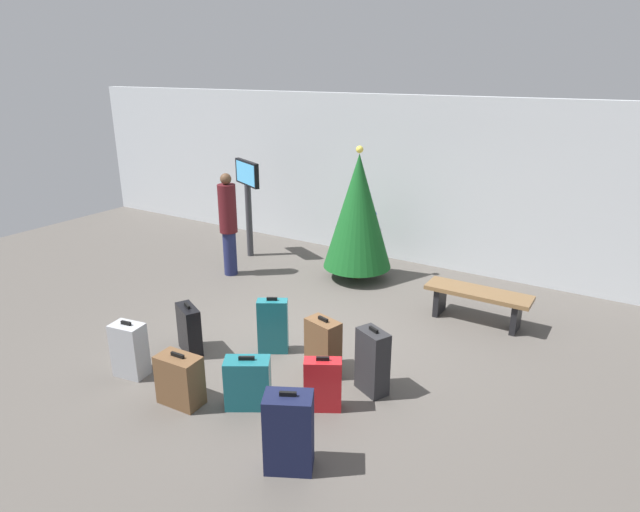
{
  "coord_description": "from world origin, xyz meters",
  "views": [
    {
      "loc": [
        3.54,
        -5.24,
        3.42
      ],
      "look_at": [
        -0.26,
        0.87,
        0.9
      ],
      "focal_mm": 30.3,
      "sensor_mm": 36.0,
      "label": 1
    }
  ],
  "objects_px": {
    "traveller_0": "(228,222)",
    "suitcase_5": "(130,350)",
    "suitcase_2": "(323,346)",
    "suitcase_8": "(273,326)",
    "waiting_bench": "(478,299)",
    "suitcase_7": "(372,361)",
    "suitcase_3": "(248,383)",
    "suitcase_4": "(289,432)",
    "holiday_tree": "(358,212)",
    "suitcase_1": "(189,329)",
    "suitcase_0": "(323,385)",
    "flight_info_kiosk": "(248,191)",
    "suitcase_6": "(180,380)"
  },
  "relations": [
    {
      "from": "flight_info_kiosk",
      "to": "suitcase_4",
      "type": "xyz_separation_m",
      "value": [
        3.97,
        -4.38,
        -0.88
      ]
    },
    {
      "from": "suitcase_0",
      "to": "suitcase_3",
      "type": "xyz_separation_m",
      "value": [
        -0.7,
        -0.38,
        -0.01
      ]
    },
    {
      "from": "traveller_0",
      "to": "suitcase_1",
      "type": "xyz_separation_m",
      "value": [
        1.36,
        -2.36,
        -0.64
      ]
    },
    {
      "from": "suitcase_1",
      "to": "suitcase_4",
      "type": "relative_size",
      "value": 0.83
    },
    {
      "from": "traveller_0",
      "to": "suitcase_2",
      "type": "bearing_deg",
      "value": -31.71
    },
    {
      "from": "waiting_bench",
      "to": "suitcase_5",
      "type": "height_order",
      "value": "suitcase_5"
    },
    {
      "from": "waiting_bench",
      "to": "suitcase_6",
      "type": "distance_m",
      "value": 4.19
    },
    {
      "from": "holiday_tree",
      "to": "suitcase_7",
      "type": "height_order",
      "value": "holiday_tree"
    },
    {
      "from": "holiday_tree",
      "to": "suitcase_8",
      "type": "height_order",
      "value": "holiday_tree"
    },
    {
      "from": "holiday_tree",
      "to": "suitcase_1",
      "type": "xyz_separation_m",
      "value": [
        -0.59,
        -3.36,
        -0.86
      ]
    },
    {
      "from": "suitcase_3",
      "to": "suitcase_4",
      "type": "height_order",
      "value": "suitcase_4"
    },
    {
      "from": "suitcase_5",
      "to": "traveller_0",
      "type": "bearing_deg",
      "value": 110.52
    },
    {
      "from": "waiting_bench",
      "to": "suitcase_8",
      "type": "relative_size",
      "value": 1.94
    },
    {
      "from": "suitcase_3",
      "to": "suitcase_8",
      "type": "relative_size",
      "value": 0.8
    },
    {
      "from": "suitcase_0",
      "to": "suitcase_1",
      "type": "height_order",
      "value": "suitcase_1"
    },
    {
      "from": "holiday_tree",
      "to": "suitcase_1",
      "type": "height_order",
      "value": "holiday_tree"
    },
    {
      "from": "traveller_0",
      "to": "suitcase_7",
      "type": "bearing_deg",
      "value": -27.59
    },
    {
      "from": "suitcase_4",
      "to": "suitcase_7",
      "type": "relative_size",
      "value": 1.01
    },
    {
      "from": "suitcase_1",
      "to": "suitcase_6",
      "type": "bearing_deg",
      "value": -50.32
    },
    {
      "from": "suitcase_6",
      "to": "suitcase_2",
      "type": "bearing_deg",
      "value": 54.43
    },
    {
      "from": "flight_info_kiosk",
      "to": "suitcase_6",
      "type": "relative_size",
      "value": 3.04
    },
    {
      "from": "suitcase_1",
      "to": "suitcase_7",
      "type": "bearing_deg",
      "value": 10.12
    },
    {
      "from": "holiday_tree",
      "to": "suitcase_7",
      "type": "relative_size",
      "value": 2.88
    },
    {
      "from": "suitcase_4",
      "to": "suitcase_6",
      "type": "bearing_deg",
      "value": 172.5
    },
    {
      "from": "holiday_tree",
      "to": "suitcase_0",
      "type": "height_order",
      "value": "holiday_tree"
    },
    {
      "from": "waiting_bench",
      "to": "suitcase_8",
      "type": "bearing_deg",
      "value": -131.43
    },
    {
      "from": "suitcase_2",
      "to": "suitcase_8",
      "type": "bearing_deg",
      "value": 174.34
    },
    {
      "from": "flight_info_kiosk",
      "to": "suitcase_4",
      "type": "relative_size",
      "value": 2.3
    },
    {
      "from": "suitcase_5",
      "to": "suitcase_7",
      "type": "relative_size",
      "value": 0.88
    },
    {
      "from": "suitcase_6",
      "to": "traveller_0",
      "type": "bearing_deg",
      "value": 122.82
    },
    {
      "from": "suitcase_6",
      "to": "suitcase_3",
      "type": "bearing_deg",
      "value": 27.48
    },
    {
      "from": "holiday_tree",
      "to": "waiting_bench",
      "type": "bearing_deg",
      "value": -15.13
    },
    {
      "from": "holiday_tree",
      "to": "suitcase_7",
      "type": "xyz_separation_m",
      "value": [
        1.76,
        -2.94,
        -0.8
      ]
    },
    {
      "from": "suitcase_0",
      "to": "suitcase_8",
      "type": "bearing_deg",
      "value": 148.77
    },
    {
      "from": "suitcase_0",
      "to": "suitcase_3",
      "type": "distance_m",
      "value": 0.79
    },
    {
      "from": "suitcase_6",
      "to": "suitcase_8",
      "type": "relative_size",
      "value": 0.8
    },
    {
      "from": "suitcase_0",
      "to": "suitcase_2",
      "type": "xyz_separation_m",
      "value": [
        -0.38,
        0.63,
        0.04
      ]
    },
    {
      "from": "traveller_0",
      "to": "suitcase_0",
      "type": "height_order",
      "value": "traveller_0"
    },
    {
      "from": "suitcase_6",
      "to": "waiting_bench",
      "type": "bearing_deg",
      "value": 59.72
    },
    {
      "from": "flight_info_kiosk",
      "to": "suitcase_8",
      "type": "height_order",
      "value": "flight_info_kiosk"
    },
    {
      "from": "suitcase_1",
      "to": "suitcase_4",
      "type": "xyz_separation_m",
      "value": [
        2.27,
        -1.07,
        0.07
      ]
    },
    {
      "from": "suitcase_1",
      "to": "suitcase_0",
      "type": "bearing_deg",
      "value": -4.13
    },
    {
      "from": "suitcase_3",
      "to": "suitcase_7",
      "type": "height_order",
      "value": "suitcase_7"
    },
    {
      "from": "traveller_0",
      "to": "suitcase_5",
      "type": "distance_m",
      "value": 3.39
    },
    {
      "from": "suitcase_7",
      "to": "suitcase_3",
      "type": "bearing_deg",
      "value": -136.31
    },
    {
      "from": "holiday_tree",
      "to": "waiting_bench",
      "type": "xyz_separation_m",
      "value": [
        2.24,
        -0.61,
        -0.81
      ]
    },
    {
      "from": "flight_info_kiosk",
      "to": "traveller_0",
      "type": "relative_size",
      "value": 1.02
    },
    {
      "from": "traveller_0",
      "to": "suitcase_1",
      "type": "relative_size",
      "value": 2.7
    },
    {
      "from": "waiting_bench",
      "to": "suitcase_1",
      "type": "distance_m",
      "value": 3.95
    },
    {
      "from": "waiting_bench",
      "to": "suitcase_7",
      "type": "relative_size",
      "value": 1.85
    }
  ]
}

